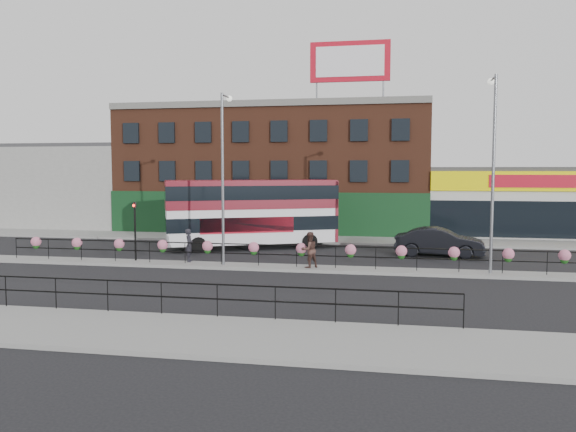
% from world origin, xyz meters
% --- Properties ---
extents(ground, '(120.00, 120.00, 0.00)m').
position_xyz_m(ground, '(0.00, 0.00, 0.00)').
color(ground, black).
rests_on(ground, ground).
extents(south_pavement, '(60.00, 4.00, 0.15)m').
position_xyz_m(south_pavement, '(0.00, -12.00, 0.07)').
color(south_pavement, gray).
rests_on(south_pavement, ground).
extents(north_pavement, '(60.00, 4.00, 0.15)m').
position_xyz_m(north_pavement, '(0.00, 12.00, 0.07)').
color(north_pavement, gray).
rests_on(north_pavement, ground).
extents(median, '(60.00, 1.60, 0.15)m').
position_xyz_m(median, '(0.00, 0.00, 0.07)').
color(median, gray).
rests_on(median, ground).
extents(yellow_line_inner, '(60.00, 0.10, 0.01)m').
position_xyz_m(yellow_line_inner, '(0.00, -9.70, 0.01)').
color(yellow_line_inner, gold).
rests_on(yellow_line_inner, ground).
extents(yellow_line_outer, '(60.00, 0.10, 0.01)m').
position_xyz_m(yellow_line_outer, '(0.00, -9.88, 0.01)').
color(yellow_line_outer, gold).
rests_on(yellow_line_outer, ground).
extents(brick_building, '(25.00, 12.21, 10.30)m').
position_xyz_m(brick_building, '(-4.00, 19.96, 5.13)').
color(brick_building, brown).
rests_on(brick_building, ground).
extents(supermarket, '(15.00, 12.25, 5.30)m').
position_xyz_m(supermarket, '(16.00, 19.90, 2.65)').
color(supermarket, silver).
rests_on(supermarket, ground).
extents(warehouse_west, '(15.50, 12.00, 7.30)m').
position_xyz_m(warehouse_west, '(-24.25, 20.00, 3.65)').
color(warehouse_west, '#969691').
rests_on(warehouse_west, ground).
extents(billboard, '(6.00, 0.29, 4.40)m').
position_xyz_m(billboard, '(2.50, 14.99, 13.18)').
color(billboard, red).
rests_on(billboard, brick_building).
extents(median_railing, '(30.04, 0.56, 1.23)m').
position_xyz_m(median_railing, '(-0.00, 0.00, 1.05)').
color(median_railing, black).
rests_on(median_railing, median).
extents(south_railing, '(20.04, 0.05, 1.12)m').
position_xyz_m(south_railing, '(-2.00, -10.10, 0.96)').
color(south_railing, black).
rests_on(south_railing, south_pavement).
extents(double_decker_bus, '(11.05, 6.90, 4.44)m').
position_xyz_m(double_decker_bus, '(-3.13, 7.24, 2.73)').
color(double_decker_bus, white).
rests_on(double_decker_bus, ground).
extents(car, '(3.00, 5.55, 1.69)m').
position_xyz_m(car, '(8.55, 5.98, 0.84)').
color(car, black).
rests_on(car, ground).
extents(pedestrian_a, '(0.81, 0.67, 1.78)m').
position_xyz_m(pedestrian_a, '(-4.96, 0.54, 1.04)').
color(pedestrian_a, black).
rests_on(pedestrian_a, median).
extents(pedestrian_b, '(1.56, 1.55, 1.82)m').
position_xyz_m(pedestrian_b, '(1.67, -0.09, 1.06)').
color(pedestrian_b, '#4A2F29').
rests_on(pedestrian_b, median).
extents(lamp_column_west, '(0.32, 1.56, 8.90)m').
position_xyz_m(lamp_column_west, '(-2.88, 0.23, 5.43)').
color(lamp_column_west, slate).
rests_on(lamp_column_west, median).
extents(lamp_column_east, '(0.34, 1.66, 9.43)m').
position_xyz_m(lamp_column_east, '(10.45, 0.22, 5.74)').
color(lamp_column_east, slate).
rests_on(lamp_column_east, median).
extents(traffic_light_median, '(0.15, 0.28, 3.65)m').
position_xyz_m(traffic_light_median, '(-8.00, 0.39, 2.47)').
color(traffic_light_median, black).
rests_on(traffic_light_median, median).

